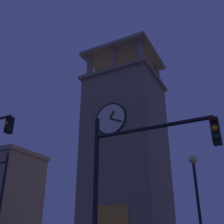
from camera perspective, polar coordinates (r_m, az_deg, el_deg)
name	(u,v)px	position (r m, az deg, el deg)	size (l,w,h in m)	color
clocktower	(126,154)	(27.98, 2.92, -8.75)	(7.79, 7.19, 23.71)	gray
traffic_signal_far	(134,169)	(8.37, 4.59, -11.69)	(3.95, 0.41, 5.39)	black
street_lamp	(196,189)	(14.19, 17.14, -15.02)	(0.44, 0.44, 5.39)	black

